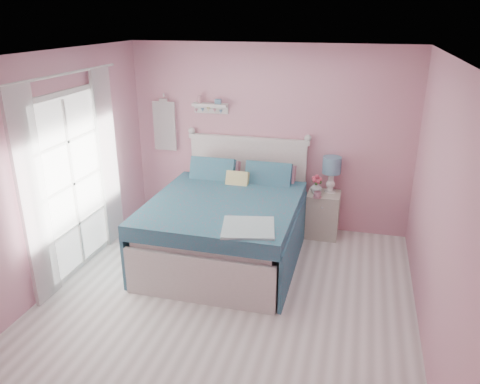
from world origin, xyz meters
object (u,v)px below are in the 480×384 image
at_px(table_lamp, 332,168).
at_px(teacup, 317,195).
at_px(bed, 227,225).
at_px(nightstand, 323,214).
at_px(vase, 316,187).

relative_size(table_lamp, teacup, 5.00).
bearing_deg(bed, nightstand, 38.75).
bearing_deg(teacup, vase, 102.10).
height_order(bed, vase, bed).
bearing_deg(teacup, table_lamp, 59.70).
distance_m(nightstand, vase, 0.42).
height_order(bed, teacup, bed).
height_order(vase, teacup, vase).
distance_m(vase, teacup, 0.17).
bearing_deg(table_lamp, nightstand, -132.50).
relative_size(nightstand, teacup, 6.32).
relative_size(vase, teacup, 1.65).
relative_size(nightstand, table_lamp, 1.26).
xyz_separation_m(table_lamp, teacup, (-0.15, -0.25, -0.31)).
height_order(bed, nightstand, bed).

